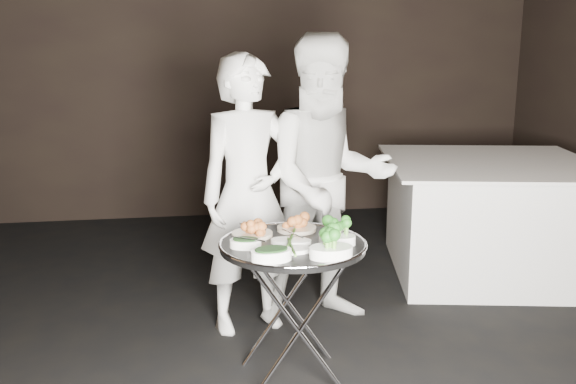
{
  "coord_description": "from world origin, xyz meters",
  "views": [
    {
      "loc": [
        -0.41,
        -2.78,
        1.67
      ],
      "look_at": [
        0.08,
        0.31,
        0.95
      ],
      "focal_mm": 40.0,
      "sensor_mm": 36.0,
      "label": 1
    }
  ],
  "objects": [
    {
      "name": "wall_back",
      "position": [
        0.0,
        3.52,
        1.5
      ],
      "size": [
        6.0,
        0.05,
        3.0
      ],
      "primitive_type": "cube",
      "color": "black",
      "rests_on": "floor"
    },
    {
      "name": "tray_stand",
      "position": [
        0.08,
        0.16,
        0.4
      ],
      "size": [
        0.48,
        0.41,
        0.71
      ],
      "rotation": [
        0.0,
        0.0,
        -0.11
      ],
      "color": "silver",
      "rests_on": "floor"
    },
    {
      "name": "serving_tray",
      "position": [
        0.08,
        0.16,
        0.72
      ],
      "size": [
        0.73,
        0.73,
        0.04
      ],
      "color": "black",
      "rests_on": "tray_stand"
    },
    {
      "name": "potato_plate_a",
      "position": [
        -0.1,
        0.31,
        0.76
      ],
      "size": [
        0.21,
        0.21,
        0.08
      ],
      "rotation": [
        0.0,
        0.0,
        0.2
      ],
      "color": "beige",
      "rests_on": "serving_tray"
    },
    {
      "name": "potato_plate_b",
      "position": [
        0.14,
        0.38,
        0.76
      ],
      "size": [
        0.2,
        0.2,
        0.07
      ],
      "rotation": [
        0.0,
        0.0,
        -0.07
      ],
      "color": "beige",
      "rests_on": "serving_tray"
    },
    {
      "name": "greens_bowl",
      "position": [
        0.33,
        0.29,
        0.76
      ],
      "size": [
        0.12,
        0.12,
        0.07
      ],
      "rotation": [
        0.0,
        0.0,
        0.22
      ],
      "color": "white",
      "rests_on": "serving_tray"
    },
    {
      "name": "asparagus_plate_a",
      "position": [
        0.07,
        0.16,
        0.75
      ],
      "size": [
        0.22,
        0.16,
        0.04
      ],
      "rotation": [
        0.0,
        0.0,
        -0.28
      ],
      "color": "white",
      "rests_on": "serving_tray"
    },
    {
      "name": "asparagus_plate_b",
      "position": [
        0.05,
        0.03,
        0.75
      ],
      "size": [
        0.19,
        0.11,
        0.04
      ],
      "rotation": [
        0.0,
        0.0,
        -0.03
      ],
      "color": "white",
      "rests_on": "serving_tray"
    },
    {
      "name": "spinach_bowl_a",
      "position": [
        -0.15,
        0.13,
        0.76
      ],
      "size": [
        0.17,
        0.13,
        0.06
      ],
      "rotation": [
        0.0,
        0.0,
        -0.24
      ],
      "color": "white",
      "rests_on": "serving_tray"
    },
    {
      "name": "spinach_bowl_b",
      "position": [
        -0.05,
        -0.08,
        0.76
      ],
      "size": [
        0.21,
        0.15,
        0.08
      ],
      "rotation": [
        0.0,
        0.0,
        0.18
      ],
      "color": "white",
      "rests_on": "serving_tray"
    },
    {
      "name": "broccoli_bowl_a",
      "position": [
        0.29,
        0.12,
        0.76
      ],
      "size": [
        0.21,
        0.19,
        0.07
      ],
      "rotation": [
        0.0,
        0.0,
        -0.39
      ],
      "color": "white",
      "rests_on": "serving_tray"
    },
    {
      "name": "broccoli_bowl_b",
      "position": [
        0.22,
        -0.07,
        0.77
      ],
      "size": [
        0.21,
        0.16,
        0.08
      ],
      "rotation": [
        0.0,
        0.0,
        0.06
      ],
      "color": "white",
      "rests_on": "serving_tray"
    },
    {
      "name": "serving_utensils",
      "position": [
        0.1,
        0.23,
        0.78
      ],
      "size": [
        0.57,
        0.42,
        0.01
      ],
      "color": "silver",
      "rests_on": "serving_tray"
    },
    {
      "name": "waiter_left",
      "position": [
        -0.07,
        0.84,
        0.82
      ],
      "size": [
        0.68,
        0.54,
        1.63
      ],
      "primitive_type": "imported",
      "rotation": [
        0.0,
        0.0,
        0.29
      ],
      "color": "silver",
      "rests_on": "floor"
    },
    {
      "name": "waiter_right",
      "position": [
        0.41,
        0.89,
        0.87
      ],
      "size": [
        0.9,
        0.73,
        1.74
      ],
      "primitive_type": "imported",
      "rotation": [
        0.0,
        0.0,
        0.08
      ],
      "color": "silver",
      "rests_on": "floor"
    },
    {
      "name": "dining_table",
      "position": [
        1.77,
        1.52,
        0.43
      ],
      "size": [
        1.48,
        1.48,
        0.85
      ],
      "rotation": [
        0.0,
        0.0,
        -0.2
      ],
      "color": "white",
      "rests_on": "floor"
    }
  ]
}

